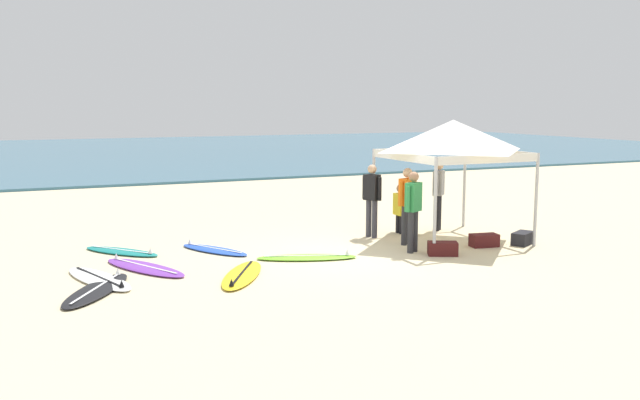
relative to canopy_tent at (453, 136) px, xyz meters
The scene contains 18 objects.
ground_plane 3.49m from the canopy_tent, behind, with size 80.00×80.00×0.00m, color beige.
sea 31.65m from the canopy_tent, 94.57° to the left, with size 80.00×36.00×0.10m, color #386B84.
canopy_tent is the anchor object (origin of this frame).
surfboard_teal 7.67m from the canopy_tent, 167.06° to the left, with size 1.61×1.80×0.19m.
surfboard_yellow 6.03m from the canopy_tent, 166.65° to the right, with size 1.54×2.15×0.19m.
surfboard_lime 4.47m from the canopy_tent, behind, with size 2.08×1.18×0.19m.
surfboard_black 8.34m from the canopy_tent, behind, with size 1.60×2.20×0.19m.
surfboard_blue 5.88m from the canopy_tent, 169.25° to the left, with size 1.34×1.85×0.19m.
surfboard_purple 7.31m from the canopy_tent, behind, with size 1.54×2.26×0.19m.
surfboard_white 8.16m from the canopy_tent, behind, with size 1.25×2.26×0.19m.
person_orange 1.84m from the canopy_tent, behind, with size 0.52×0.33×1.71m.
person_grey 1.84m from the canopy_tent, 70.04° to the left, with size 0.42×0.41×1.71m.
person_green 2.19m from the canopy_tent, 152.45° to the right, with size 0.49×0.37×1.71m.
person_black 2.29m from the canopy_tent, 146.34° to the left, with size 0.34×0.52×1.71m.
person_yellow 2.18m from the canopy_tent, 119.57° to the left, with size 0.22×0.55×1.20m.
gear_bag_near_tent 2.80m from the canopy_tent, 130.10° to the right, with size 0.60×0.32×0.28m, color #4C1919.
gear_bag_by_pole 2.44m from the canopy_tent, 75.67° to the right, with size 0.60×0.32×0.28m, color #4C1919.
gear_bag_on_sand 2.76m from the canopy_tent, 43.20° to the right, with size 0.60×0.32×0.28m, color #232328.
Camera 1 is at (-6.43, -12.31, 3.10)m, focal length 37.92 mm.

